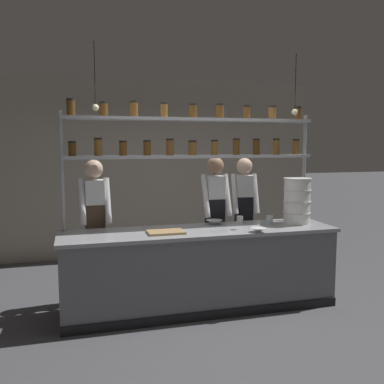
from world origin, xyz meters
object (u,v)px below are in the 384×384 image
chef_right (244,210)px  cutting_board (166,232)px  prep_bowl_center_front (258,230)px  chef_left (95,220)px  spice_shelf_unit (192,142)px  prep_bowl_near_left (214,222)px  chef_center (215,213)px  serving_cup_front (270,220)px  serving_cup_by_board (240,220)px  container_stack (297,201)px

chef_right → cutting_board: (-1.29, -0.90, -0.05)m
chef_right → prep_bowl_center_front: bearing=-96.5°
chef_left → prep_bowl_center_front: 1.92m
spice_shelf_unit → chef_left: spice_shelf_unit is taller
prep_bowl_near_left → spice_shelf_unit: bearing=161.8°
prep_bowl_near_left → chef_center: bearing=69.9°
serving_cup_front → prep_bowl_near_left: bearing=166.4°
serving_cup_front → chef_left: bearing=167.2°
chef_left → serving_cup_by_board: 1.75m
chef_left → serving_cup_by_board: size_ratio=19.49×
chef_center → container_stack: bearing=-30.5°
serving_cup_front → serving_cup_by_board: 0.36m
chef_left → cutting_board: chef_left is taller
serving_cup_by_board → serving_cup_front: bearing=-27.2°
chef_left → serving_cup_front: bearing=-15.8°
spice_shelf_unit → chef_center: (0.37, 0.24, -0.91)m
container_stack → spice_shelf_unit: bearing=167.6°
prep_bowl_center_front → serving_cup_front: bearing=50.7°
container_stack → serving_cup_by_board: bearing=163.5°
chef_right → serving_cup_by_board: bearing=-108.9°
spice_shelf_unit → prep_bowl_center_front: (0.58, -0.64, -0.96)m
container_stack → cutting_board: bearing=-175.0°
chef_left → prep_bowl_center_front: chef_left is taller
prep_bowl_near_left → serving_cup_by_board: (0.33, 0.01, 0.02)m
chef_left → cutting_board: (0.72, -0.64, -0.05)m
prep_bowl_near_left → prep_bowl_center_front: size_ratio=1.14×
chef_center → cutting_board: 1.03m
chef_center → chef_right: chef_center is taller
prep_bowl_center_front → cutting_board: bearing=167.4°
container_stack → prep_bowl_near_left: (-1.00, 0.19, -0.25)m
spice_shelf_unit → serving_cup_front: size_ratio=28.41×
chef_right → container_stack: bearing=-55.1°
prep_bowl_near_left → serving_cup_front: size_ratio=1.87×
cutting_board → prep_bowl_near_left: size_ratio=2.01×
chef_center → serving_cup_front: 0.72m
serving_cup_front → chef_center: bearing=137.6°
container_stack → serving_cup_front: size_ratio=5.22×
serving_cup_by_board → container_stack: bearing=-16.5°
chef_left → chef_center: (1.51, 0.02, 0.01)m
serving_cup_front → serving_cup_by_board: serving_cup_front is taller
chef_left → prep_bowl_center_front: size_ratio=9.72×
cutting_board → prep_bowl_center_front: size_ratio=2.28×
spice_shelf_unit → container_stack: 1.46m
chef_right → prep_bowl_near_left: 0.84m
cutting_board → prep_bowl_center_front: 1.02m
chef_right → serving_cup_by_board: (-0.28, -0.56, -0.02)m
cutting_board → chef_center: bearing=40.1°
prep_bowl_near_left → serving_cup_front: bearing=-13.6°
chef_left → chef_right: size_ratio=1.00×
spice_shelf_unit → prep_bowl_center_front: size_ratio=17.28×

